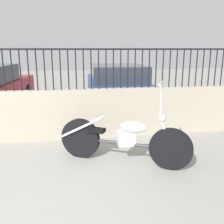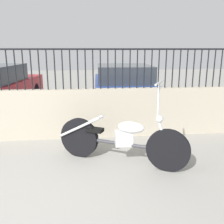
% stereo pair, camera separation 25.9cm
% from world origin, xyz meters
% --- Properties ---
extents(ground_plane, '(40.00, 40.00, 0.00)m').
position_xyz_m(ground_plane, '(0.00, 0.00, 0.00)').
color(ground_plane, gray).
extents(low_wall, '(8.48, 0.18, 1.04)m').
position_xyz_m(low_wall, '(0.00, 2.49, 0.52)').
color(low_wall, '#B2A893').
rests_on(low_wall, ground_plane).
extents(fence_railing, '(8.48, 0.04, 0.81)m').
position_xyz_m(fence_railing, '(-0.00, 2.49, 1.56)').
color(fence_railing, black).
rests_on(fence_railing, low_wall).
extents(motorcycle_dark_grey, '(2.00, 1.13, 1.38)m').
position_xyz_m(motorcycle_dark_grey, '(1.27, 1.21, 0.41)').
color(motorcycle_dark_grey, black).
rests_on(motorcycle_dark_grey, ground_plane).
extents(car_blue, '(1.91, 4.23, 1.37)m').
position_xyz_m(car_blue, '(1.99, 4.97, 0.69)').
color(car_blue, black).
rests_on(car_blue, ground_plane).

